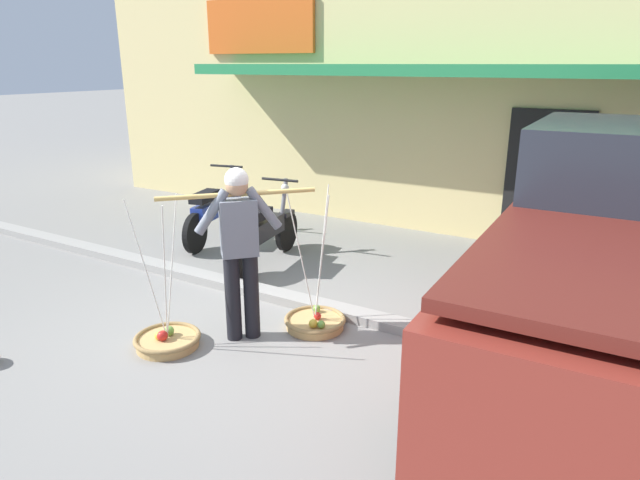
{
  "coord_description": "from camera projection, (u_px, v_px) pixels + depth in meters",
  "views": [
    {
      "loc": [
        3.15,
        -4.08,
        2.59
      ],
      "look_at": [
        0.4,
        0.6,
        0.85
      ],
      "focal_mm": 31.03,
      "sensor_mm": 36.0,
      "label": 1
    }
  ],
  "objects": [
    {
      "name": "parked_truck",
      "position": [
        626.0,
        267.0,
        4.43
      ],
      "size": [
        2.23,
        4.75,
        2.1
      ],
      "color": "maroon",
      "rests_on": "ground"
    },
    {
      "name": "storefront_building",
      "position": [
        466.0,
        90.0,
        10.43
      ],
      "size": [
        13.0,
        6.0,
        4.2
      ],
      "color": "#DBC684",
      "rests_on": "ground"
    },
    {
      "name": "sidewalk_curb",
      "position": [
        294.0,
        300.0,
        6.22
      ],
      "size": [
        20.0,
        0.24,
        0.1
      ],
      "primitive_type": "cube",
      "color": "gray",
      "rests_on": "ground"
    },
    {
      "name": "fruit_basket_left_side",
      "position": [
        315.0,
        321.0,
        5.65
      ],
      "size": [
        0.63,
        0.63,
        1.45
      ],
      "color": "tan",
      "rests_on": "ground"
    },
    {
      "name": "ground_plane",
      "position": [
        257.0,
        328.0,
        5.66
      ],
      "size": [
        90.0,
        90.0,
        0.0
      ],
      "primitive_type": "plane",
      "color": "gray"
    },
    {
      "name": "motorcycle_second_in_row",
      "position": [
        265.0,
        232.0,
        7.32
      ],
      "size": [
        0.54,
        1.81,
        1.09
      ],
      "color": "black",
      "rests_on": "ground"
    },
    {
      "name": "fruit_basket_right_side",
      "position": [
        167.0,
        339.0,
        5.28
      ],
      "size": [
        0.63,
        0.63,
        1.45
      ],
      "color": "tan",
      "rests_on": "ground"
    },
    {
      "name": "motorcycle_nearest_shop",
      "position": [
        214.0,
        212.0,
        8.32
      ],
      "size": [
        0.61,
        1.79,
        1.09
      ],
      "color": "black",
      "rests_on": "ground"
    },
    {
      "name": "fruit_vendor",
      "position": [
        240.0,
        243.0,
        5.19
      ],
      "size": [
        1.05,
        1.08,
        1.7
      ],
      "color": "black",
      "rests_on": "ground"
    }
  ]
}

